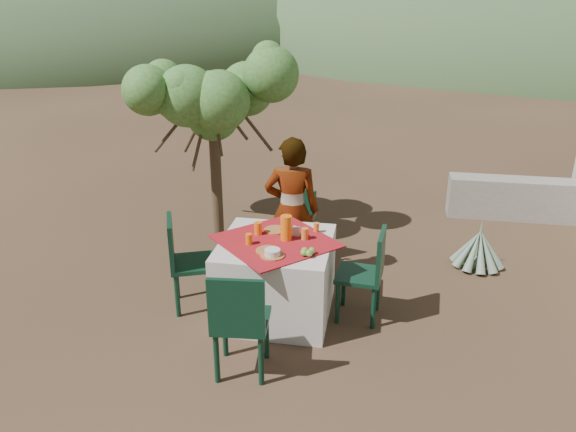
% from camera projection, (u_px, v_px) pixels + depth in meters
% --- Properties ---
extents(ground, '(160.00, 160.00, 0.00)m').
position_uv_depth(ground, '(217.00, 333.00, 5.10)').
color(ground, '#312516').
rests_on(ground, ground).
extents(table, '(1.30, 1.30, 0.76)m').
position_uv_depth(table, '(276.00, 277.00, 5.30)').
color(table, silver).
rests_on(table, ground).
extents(chair_far, '(0.49, 0.49, 0.87)m').
position_uv_depth(chair_far, '(295.00, 224.00, 6.23)').
color(chair_far, black).
rests_on(chair_far, ground).
extents(chair_near, '(0.47, 0.47, 0.94)m').
position_uv_depth(chair_near, '(240.00, 320.00, 4.35)').
color(chair_near, black).
rests_on(chair_near, ground).
extents(chair_left, '(0.56, 0.56, 0.93)m').
position_uv_depth(chair_left, '(185.00, 259.00, 5.35)').
color(chair_left, black).
rests_on(chair_left, ground).
extents(chair_right, '(0.45, 0.45, 0.89)m').
position_uv_depth(chair_right, '(368.00, 271.00, 5.17)').
color(chair_right, black).
rests_on(chair_right, ground).
extents(person, '(0.60, 0.43, 1.56)m').
position_uv_depth(person, '(292.00, 210.00, 5.80)').
color(person, '#8C6651').
rests_on(person, ground).
extents(shrub_tree, '(1.76, 1.72, 2.06)m').
position_uv_depth(shrub_tree, '(219.00, 106.00, 6.57)').
color(shrub_tree, '#4F3C27').
rests_on(shrub_tree, ground).
extents(agave, '(0.58, 0.59, 0.62)m').
position_uv_depth(agave, '(478.00, 249.00, 6.27)').
color(agave, slate).
rests_on(agave, ground).
extents(stone_wall, '(2.60, 0.35, 0.55)m').
position_uv_depth(stone_wall, '(548.00, 200.00, 7.52)').
color(stone_wall, gray).
rests_on(stone_wall, ground).
extents(hill_near_left, '(40.00, 40.00, 16.00)m').
position_uv_depth(hill_near_left, '(80.00, 38.00, 35.39)').
color(hill_near_left, '#3A5630').
rests_on(hill_near_left, ground).
extents(hill_near_right, '(48.00, 48.00, 20.00)m').
position_uv_depth(hill_near_right, '(560.00, 37.00, 36.00)').
color(hill_near_right, '#3A5630').
rests_on(hill_near_right, ground).
extents(hill_far_center, '(60.00, 60.00, 24.00)m').
position_uv_depth(hill_far_center, '(336.00, 22.00, 53.19)').
color(hill_far_center, gray).
rests_on(hill_far_center, ground).
extents(plate_far, '(0.22, 0.22, 0.01)m').
position_uv_depth(plate_far, '(275.00, 230.00, 5.36)').
color(plate_far, brown).
rests_on(plate_far, table).
extents(plate_near, '(0.21, 0.21, 0.01)m').
position_uv_depth(plate_near, '(268.00, 251.00, 4.94)').
color(plate_near, brown).
rests_on(plate_near, table).
extents(glass_far, '(0.07, 0.07, 0.12)m').
position_uv_depth(glass_far, '(258.00, 228.00, 5.26)').
color(glass_far, orange).
rests_on(glass_far, table).
extents(glass_near, '(0.06, 0.06, 0.10)m').
position_uv_depth(glass_near, '(249.00, 239.00, 5.06)').
color(glass_near, orange).
rests_on(glass_near, table).
extents(juice_pitcher, '(0.11, 0.11, 0.23)m').
position_uv_depth(juice_pitcher, '(286.00, 228.00, 5.13)').
color(juice_pitcher, orange).
rests_on(juice_pitcher, table).
extents(bowl_plate, '(0.22, 0.22, 0.01)m').
position_uv_depth(bowl_plate, '(272.00, 255.00, 4.85)').
color(bowl_plate, brown).
rests_on(bowl_plate, table).
extents(white_bowl, '(0.14, 0.14, 0.05)m').
position_uv_depth(white_bowl, '(272.00, 252.00, 4.84)').
color(white_bowl, silver).
rests_on(white_bowl, bowl_plate).
extents(jar_left, '(0.07, 0.07, 0.11)m').
position_uv_depth(jar_left, '(305.00, 234.00, 5.16)').
color(jar_left, orange).
rests_on(jar_left, table).
extents(jar_right, '(0.05, 0.05, 0.09)m').
position_uv_depth(jar_right, '(316.00, 227.00, 5.33)').
color(jar_right, orange).
rests_on(jar_right, table).
extents(napkin_holder, '(0.07, 0.05, 0.09)m').
position_uv_depth(napkin_holder, '(296.00, 231.00, 5.24)').
color(napkin_holder, silver).
rests_on(napkin_holder, table).
extents(fruit_cluster, '(0.12, 0.11, 0.06)m').
position_uv_depth(fruit_cluster, '(307.00, 252.00, 4.86)').
color(fruit_cluster, olive).
rests_on(fruit_cluster, table).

